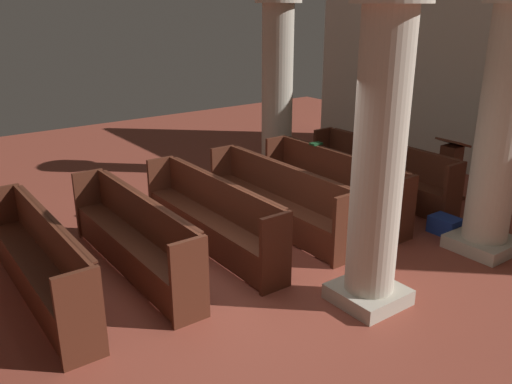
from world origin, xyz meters
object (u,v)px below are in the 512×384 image
pew_row_3 (212,213)px  hymn_book (316,144)px  pew_row_0 (381,170)px  kneeler_box_blue (445,225)px  pillar_aisle_rear (380,146)px  pew_row_1 (333,182)px  pew_row_5 (39,258)px  pillar_far_side (277,80)px  pew_row_4 (134,234)px  pillar_aisle_side (502,119)px  lectern (449,174)px  pew_row_2 (277,196)px

pew_row_3 → hymn_book: 2.59m
pew_row_0 → kneeler_box_blue: size_ratio=6.98×
pillar_aisle_rear → hymn_book: 3.50m
pew_row_0 → pew_row_3: (0.00, -3.42, 0.00)m
pew_row_1 → hymn_book: hymn_book is taller
pew_row_5 → pillar_far_side: (-2.21, 5.15, 1.32)m
pew_row_4 → pillar_aisle_side: (2.26, 4.11, 1.32)m
pillar_far_side → kneeler_box_blue: 4.19m
pillar_far_side → lectern: 3.56m
pew_row_2 → pew_row_3: 1.14m
pillar_far_side → pew_row_2: bearing=-38.1°
lectern → kneeler_box_blue: size_ratio=2.57×
pew_row_4 → pillar_aisle_rear: bearing=38.7°
pew_row_3 → pillar_aisle_side: size_ratio=0.84×
pew_row_1 → kneeler_box_blue: 1.82m
pew_row_2 → hymn_book: hymn_book is taller
pew_row_5 → pillar_aisle_side: size_ratio=0.84×
pew_row_5 → pew_row_3: bearing=90.0°
pew_row_0 → pew_row_5: (0.00, -5.70, 0.00)m
pew_row_1 → pew_row_4: same height
pew_row_2 → pillar_far_side: (-2.21, 1.73, 1.32)m
pew_row_1 → pew_row_3: same height
pew_row_3 → pillar_aisle_side: pillar_aisle_side is taller
pew_row_2 → pew_row_0: bearing=90.0°
pillar_far_side → lectern: size_ratio=3.24×
pew_row_1 → pew_row_0: bearing=90.0°
pew_row_3 → hymn_book: (-0.63, 2.46, 0.47)m
pillar_aisle_rear → hymn_book: bearing=148.1°
pew_row_4 → pew_row_5: size_ratio=1.00×
pew_row_4 → pillar_aisle_side: pillar_aisle_side is taller
pew_row_1 → pew_row_5: size_ratio=1.00×
pew_row_2 → lectern: lectern is taller
pew_row_2 → hymn_book: bearing=115.5°
pillar_far_side → pillar_aisle_rear: bearing=-26.3°
pillar_aisle_side → pillar_far_side: size_ratio=1.00×
pew_row_0 → pew_row_5: size_ratio=1.00×
pew_row_4 → pillar_aisle_rear: pillar_aisle_rear is taller
pillar_aisle_side → lectern: size_ratio=3.24×
pillar_far_side → hymn_book: bearing=-14.5°
pillar_far_side → pillar_aisle_rear: 4.98m
pew_row_1 → pillar_aisle_side: 2.70m
pew_row_3 → hymn_book: bearing=104.3°
pew_row_0 → pillar_aisle_rear: pillar_aisle_rear is taller
kneeler_box_blue → pillar_aisle_rear: bearing=-74.7°
pew_row_0 → pew_row_2: size_ratio=1.00×
pillar_aisle_rear → kneeler_box_blue: 2.96m
pew_row_0 → pew_row_1: size_ratio=1.00×
pew_row_2 → hymn_book: (-0.63, 1.32, 0.47)m
pillar_aisle_side → kneeler_box_blue: bearing=176.3°
pew_row_3 → hymn_book: hymn_book is taller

